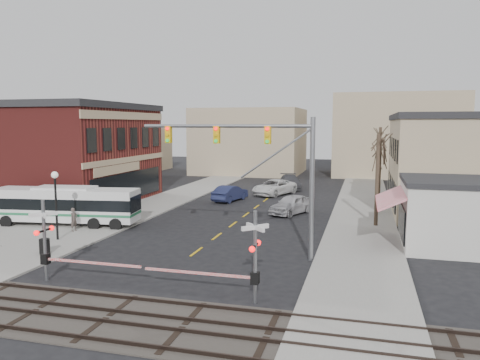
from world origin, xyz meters
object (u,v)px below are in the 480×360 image
rr_crossing_west (52,242)px  pedestrian_far (85,215)px  car_c (274,187)px  street_lamp (55,191)px  trash_bin (45,246)px  pedestrian_near (74,219)px  transit_bus (66,205)px  rr_crossing_east (245,257)px  traffic_signal_mast (263,157)px  car_a (292,204)px  car_d (290,182)px  car_b (230,193)px

rr_crossing_west → pedestrian_far: 12.61m
car_c → street_lamp: bearing=-90.4°
trash_bin → pedestrian_far: pedestrian_far is taller
pedestrian_near → pedestrian_far: bearing=21.2°
transit_bus → car_c: transit_bus is taller
rr_crossing_east → pedestrian_far: bearing=143.4°
traffic_signal_mast → pedestrian_near: (-14.11, 2.42, -4.81)m
street_lamp → pedestrian_near: 3.41m
traffic_signal_mast → trash_bin: bearing=-165.6°
rr_crossing_west → pedestrian_near: bearing=119.5°
rr_crossing_east → trash_bin: bearing=163.4°
street_lamp → car_a: 19.00m
trash_bin → car_a: (11.89, 16.45, 0.26)m
transit_bus → pedestrian_far: transit_bus is taller
car_c → car_a: bearing=-49.3°
traffic_signal_mast → street_lamp: 13.90m
transit_bus → pedestrian_near: transit_bus is taller
transit_bus → car_d: (13.06, 24.68, -0.79)m
car_d → pedestrian_far: pedestrian_far is taller
rr_crossing_west → street_lamp: street_lamp is taller
rr_crossing_west → trash_bin: (-3.40, 3.73, -1.41)m
car_a → pedestrian_near: 17.54m
rr_crossing_east → car_b: (-8.13, 25.53, -1.19)m
street_lamp → pedestrian_far: bearing=100.8°
car_b → rr_crossing_east: bearing=121.2°
transit_bus → car_a: 18.13m
rr_crossing_west → pedestrian_far: (-5.66, 11.22, -1.07)m
street_lamp → rr_crossing_west: bearing=-54.9°
rr_crossing_east → car_a: rr_crossing_east is taller
rr_crossing_east → car_d: (-3.77, 35.93, -1.15)m
pedestrian_near → pedestrian_far: (-0.41, 1.93, -0.04)m
pedestrian_far → trash_bin: bearing=-116.6°
pedestrian_near → car_d: bearing=-13.5°
car_b → car_c: 6.25m
transit_bus → car_a: (15.67, 9.08, -0.79)m
car_c → trash_bin: bearing=-85.3°
traffic_signal_mast → street_lamp: traffic_signal_mast is taller
transit_bus → pedestrian_near: (1.93, -1.82, -0.66)m
rr_crossing_east → car_a: 20.40m
car_b → car_d: car_d is taller
pedestrian_far → rr_crossing_west: bearing=-106.7°
transit_bus → rr_crossing_west: rr_crossing_west is taller
transit_bus → car_d: transit_bus is taller
rr_crossing_west → street_lamp: size_ratio=1.25×
transit_bus → pedestrian_far: 1.68m
rr_crossing_east → street_lamp: size_ratio=1.25×
car_b → traffic_signal_mast: bearing=125.1°
trash_bin → car_d: 33.37m
car_a → trash_bin: bearing=-101.4°
pedestrian_near → rr_crossing_west: bearing=-141.2°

